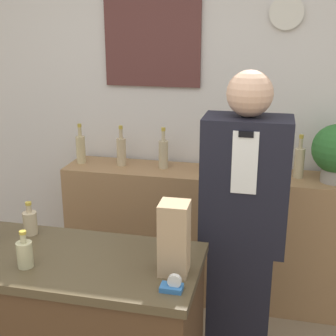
{
  "coord_description": "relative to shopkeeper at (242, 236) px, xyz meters",
  "views": [
    {
      "loc": [
        0.57,
        -1.28,
        1.95
      ],
      "look_at": [
        0.02,
        1.12,
        1.17
      ],
      "focal_mm": 50.0,
      "sensor_mm": 36.0,
      "label": 1
    }
  ],
  "objects": [
    {
      "name": "paper_bag",
      "position": [
        -0.25,
        -0.55,
        0.22
      ],
      "size": [
        0.13,
        0.12,
        0.32
      ],
      "color": "tan",
      "rests_on": "display_counter"
    },
    {
      "name": "shelf_bottle_1",
      "position": [
        -0.92,
        0.76,
        0.2
      ],
      "size": [
        0.07,
        0.07,
        0.29
      ],
      "color": "tan",
      "rests_on": "back_shelf"
    },
    {
      "name": "shelf_bottle_5",
      "position": [
        0.3,
        0.77,
        0.2
      ],
      "size": [
        0.07,
        0.07,
        0.29
      ],
      "color": "tan",
      "rests_on": "back_shelf"
    },
    {
      "name": "back_wall",
      "position": [
        -0.45,
        1.0,
        0.49
      ],
      "size": [
        5.2,
        0.09,
        2.7
      ],
      "color": "silver",
      "rests_on": "ground_plane"
    },
    {
      "name": "shelf_bottle_3",
      "position": [
        -0.31,
        0.74,
        0.2
      ],
      "size": [
        0.07,
        0.07,
        0.29
      ],
      "color": "tan",
      "rests_on": "back_shelf"
    },
    {
      "name": "shopkeeper",
      "position": [
        0.0,
        0.0,
        0.0
      ],
      "size": [
        0.44,
        0.27,
        1.73
      ],
      "color": "black",
      "rests_on": "ground_plane"
    },
    {
      "name": "tape_dispenser",
      "position": [
        -0.23,
        -0.69,
        0.08
      ],
      "size": [
        0.09,
        0.06,
        0.07
      ],
      "color": "#2D66A8",
      "rests_on": "display_counter"
    },
    {
      "name": "shelf_bottle_2",
      "position": [
        -0.61,
        0.77,
        0.2
      ],
      "size": [
        0.07,
        0.07,
        0.29
      ],
      "color": "tan",
      "rests_on": "back_shelf"
    },
    {
      "name": "shelf_bottle_0",
      "position": [
        -1.22,
        0.76,
        0.2
      ],
      "size": [
        0.07,
        0.07,
        0.29
      ],
      "color": "tan",
      "rests_on": "back_shelf"
    },
    {
      "name": "counter_bottle_3",
      "position": [
        -1.03,
        -0.34,
        0.13
      ],
      "size": [
        0.07,
        0.07,
        0.17
      ],
      "color": "tan",
      "rests_on": "display_counter"
    },
    {
      "name": "back_shelf",
      "position": [
        -0.29,
        0.75,
        -0.38
      ],
      "size": [
        2.02,
        0.37,
        0.96
      ],
      "color": "#9E754C",
      "rests_on": "ground_plane"
    },
    {
      "name": "counter_bottle_4",
      "position": [
        -0.89,
        -0.64,
        0.13
      ],
      "size": [
        0.07,
        0.07,
        0.17
      ],
      "color": "tan",
      "rests_on": "display_counter"
    },
    {
      "name": "shelf_bottle_4",
      "position": [
        -0.0,
        0.75,
        0.2
      ],
      "size": [
        0.07,
        0.07,
        0.29
      ],
      "color": "tan",
      "rests_on": "back_shelf"
    }
  ]
}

